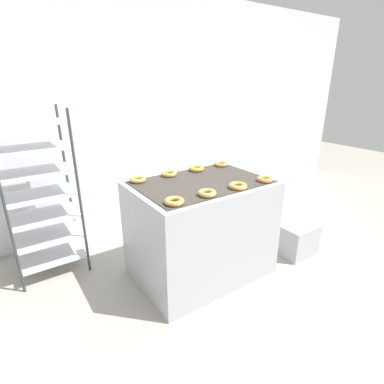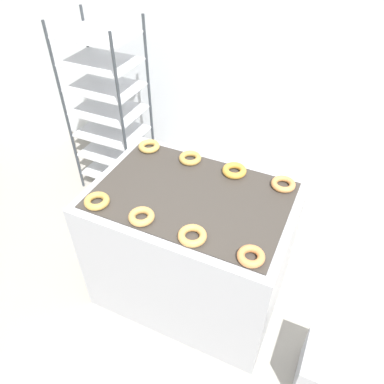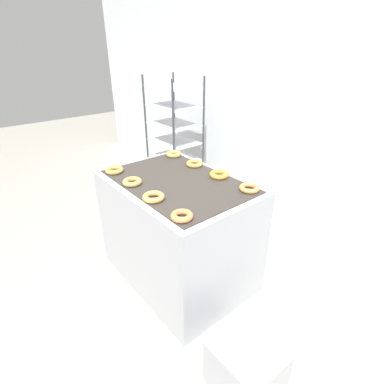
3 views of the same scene
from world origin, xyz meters
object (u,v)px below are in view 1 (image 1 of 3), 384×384
(donut_far_left, at_px, (138,179))
(donut_far_midright, at_px, (196,169))
(glaze_bin, at_px, (295,238))
(baking_rack_cart, at_px, (40,195))
(donut_far_midleft, at_px, (169,174))
(donut_near_right, at_px, (265,179))
(donut_near_midleft, at_px, (207,193))
(fryer_machine, at_px, (201,229))
(donut_near_left, at_px, (174,201))
(donut_far_right, at_px, (221,164))
(donut_near_midright, at_px, (238,186))

(donut_far_left, relative_size, donut_far_midright, 0.95)
(glaze_bin, bearing_deg, baking_rack_cart, 152.82)
(baking_rack_cart, height_order, donut_far_midleft, baking_rack_cart)
(donut_near_right, xyz_separation_m, donut_far_midright, (-0.31, 0.62, 0.00))
(donut_near_midleft, height_order, donut_far_left, same)
(fryer_machine, height_order, glaze_bin, fryer_machine)
(fryer_machine, relative_size, baking_rack_cart, 0.78)
(donut_far_left, bearing_deg, donut_near_left, -89.41)
(glaze_bin, bearing_deg, donut_far_left, 158.04)
(donut_far_midleft, bearing_deg, donut_near_right, -44.96)
(donut_far_midright, bearing_deg, donut_far_right, 0.23)
(donut_far_midleft, bearing_deg, donut_far_right, -0.41)
(donut_far_midleft, xyz_separation_m, donut_far_right, (0.63, -0.00, -0.00))
(donut_near_midright, relative_size, donut_far_midright, 1.00)
(baking_rack_cart, relative_size, donut_near_midright, 10.24)
(donut_near_midleft, bearing_deg, fryer_machine, 61.36)
(glaze_bin, relative_size, donut_near_left, 2.65)
(donut_near_left, bearing_deg, donut_far_midright, 44.17)
(donut_near_midright, distance_m, donut_far_left, 0.89)
(donut_near_midright, relative_size, donut_far_right, 1.04)
(fryer_machine, distance_m, donut_far_midleft, 0.60)
(donut_far_midright, bearing_deg, glaze_bin, -33.90)
(donut_far_left, bearing_deg, donut_far_midleft, -0.98)
(donut_far_midleft, bearing_deg, donut_near_midleft, -90.96)
(glaze_bin, relative_size, donut_far_midright, 2.55)
(donut_far_midleft, bearing_deg, donut_far_left, 179.02)
(baking_rack_cart, distance_m, donut_near_midright, 1.81)
(baking_rack_cart, relative_size, donut_near_midleft, 10.77)
(donut_near_midleft, height_order, donut_far_midleft, donut_near_midleft)
(glaze_bin, xyz_separation_m, donut_near_midleft, (-1.23, 0.00, 0.80))
(glaze_bin, height_order, donut_near_midright, donut_near_midright)
(baking_rack_cart, height_order, donut_near_right, baking_rack_cart)
(baking_rack_cart, xyz_separation_m, donut_far_left, (0.74, -0.55, 0.16))
(donut_far_left, height_order, donut_far_right, donut_far_left)
(fryer_machine, xyz_separation_m, donut_far_right, (0.47, 0.30, 0.49))
(glaze_bin, height_order, donut_near_midleft, donut_near_midleft)
(glaze_bin, bearing_deg, fryer_machine, 163.95)
(baking_rack_cart, height_order, glaze_bin, baking_rack_cart)
(fryer_machine, relative_size, donut_near_left, 8.32)
(donut_far_left, distance_m, donut_far_midleft, 0.32)
(donut_near_midright, bearing_deg, fryer_machine, 115.08)
(donut_near_right, relative_size, donut_far_right, 0.95)
(donut_far_midright, xyz_separation_m, donut_far_right, (0.32, 0.00, -0.00))
(donut_near_midleft, height_order, donut_near_midright, same)
(glaze_bin, bearing_deg, donut_near_midright, -179.35)
(baking_rack_cart, relative_size, donut_far_midright, 10.25)
(donut_near_midleft, relative_size, donut_far_left, 1.00)
(glaze_bin, distance_m, donut_near_right, 0.99)
(donut_far_midright, distance_m, donut_far_right, 0.32)
(baking_rack_cart, xyz_separation_m, donut_near_midright, (1.36, -1.18, 0.16))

